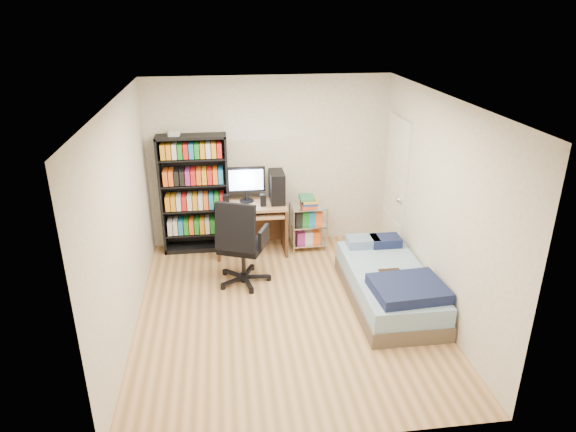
{
  "coord_description": "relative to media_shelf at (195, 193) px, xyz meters",
  "views": [
    {
      "loc": [
        -0.66,
        -5.2,
        3.4
      ],
      "look_at": [
        0.07,
        0.4,
        1.06
      ],
      "focal_mm": 32.0,
      "sensor_mm": 36.0,
      "label": 1
    }
  ],
  "objects": [
    {
      "name": "office_chair",
      "position": [
        0.61,
        -1.11,
        -0.51
      ],
      "size": [
        0.92,
        0.92,
        1.18
      ],
      "rotation": [
        0.0,
        0.0,
        -0.39
      ],
      "color": "black",
      "rests_on": "room"
    },
    {
      "name": "wire_cart",
      "position": [
        1.63,
        -0.18,
        -0.35
      ],
      "size": [
        0.53,
        0.39,
        0.83
      ],
      "rotation": [
        0.0,
        0.0,
        0.03
      ],
      "color": "silver",
      "rests_on": "room"
    },
    {
      "name": "room",
      "position": [
        1.09,
        -1.84,
        0.36
      ],
      "size": [
        3.58,
        4.08,
        2.58
      ],
      "color": "tan",
      "rests_on": "ground"
    },
    {
      "name": "media_shelf",
      "position": [
        0.0,
        0.0,
        0.0
      ],
      "size": [
        0.97,
        0.32,
        1.8
      ],
      "color": "black",
      "rests_on": "room"
    },
    {
      "name": "door",
      "position": [
        2.82,
        -0.49,
        0.11
      ],
      "size": [
        0.12,
        0.8,
        2.0
      ],
      "color": "silver",
      "rests_on": "room"
    },
    {
      "name": "computer_desk",
      "position": [
        0.89,
        -0.15,
        -0.2
      ],
      "size": [
        1.01,
        0.59,
        1.27
      ],
      "color": "#A37B54",
      "rests_on": "room"
    },
    {
      "name": "bed",
      "position": [
        2.36,
        -1.8,
        -0.65
      ],
      "size": [
        0.93,
        1.86,
        0.53
      ],
      "color": "brown",
      "rests_on": "room"
    }
  ]
}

